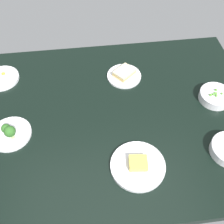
{
  "coord_description": "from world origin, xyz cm",
  "views": [
    {
      "loc": [
        9.3,
        74.43,
        100.62
      ],
      "look_at": [
        0.0,
        0.0,
        6.0
      ],
      "focal_mm": 43.2,
      "sensor_mm": 36.0,
      "label": 1
    }
  ],
  "objects_px": {
    "plate_broccoli": "(10,133)",
    "plate_sandwich": "(124,75)",
    "plate_eggs": "(1,78)",
    "bowl_peas": "(215,96)",
    "plate_cheese": "(138,165)"
  },
  "relations": [
    {
      "from": "plate_broccoli",
      "to": "plate_sandwich",
      "type": "bearing_deg",
      "value": -151.15
    },
    {
      "from": "plate_sandwich",
      "to": "plate_eggs",
      "type": "distance_m",
      "value": 0.62
    },
    {
      "from": "plate_eggs",
      "to": "bowl_peas",
      "type": "bearing_deg",
      "value": 165.7
    },
    {
      "from": "plate_broccoli",
      "to": "plate_cheese",
      "type": "bearing_deg",
      "value": 157.46
    },
    {
      "from": "bowl_peas",
      "to": "plate_cheese",
      "type": "bearing_deg",
      "value": 35.53
    },
    {
      "from": "plate_broccoli",
      "to": "plate_cheese",
      "type": "relative_size",
      "value": 0.82
    },
    {
      "from": "plate_eggs",
      "to": "plate_cheese",
      "type": "xyz_separation_m",
      "value": [
        -0.59,
        0.56,
        -0.0
      ]
    },
    {
      "from": "plate_sandwich",
      "to": "bowl_peas",
      "type": "bearing_deg",
      "value": 153.3
    },
    {
      "from": "bowl_peas",
      "to": "plate_cheese",
      "type": "xyz_separation_m",
      "value": [
        0.43,
        0.3,
        -0.01
      ]
    },
    {
      "from": "plate_eggs",
      "to": "plate_sandwich",
      "type": "bearing_deg",
      "value": 174.69
    },
    {
      "from": "plate_broccoli",
      "to": "plate_cheese",
      "type": "height_order",
      "value": "plate_broccoli"
    },
    {
      "from": "plate_sandwich",
      "to": "plate_cheese",
      "type": "bearing_deg",
      "value": 87.37
    },
    {
      "from": "plate_cheese",
      "to": "plate_eggs",
      "type": "bearing_deg",
      "value": -43.53
    },
    {
      "from": "plate_sandwich",
      "to": "bowl_peas",
      "type": "xyz_separation_m",
      "value": [
        -0.4,
        0.2,
        0.01
      ]
    },
    {
      "from": "plate_eggs",
      "to": "plate_broccoli",
      "type": "xyz_separation_m",
      "value": [
        -0.08,
        0.35,
        0.01
      ]
    }
  ]
}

